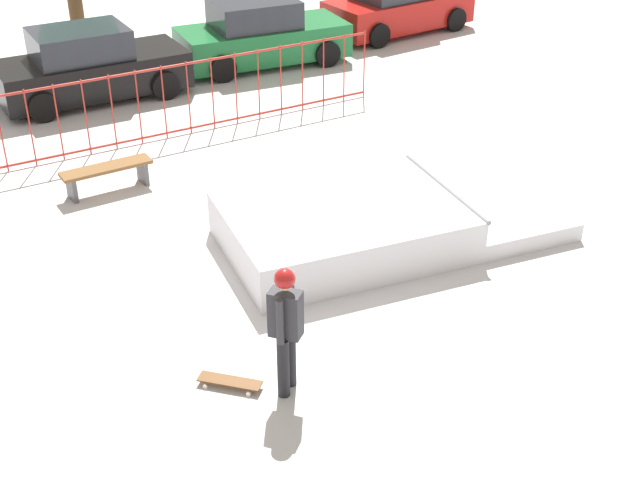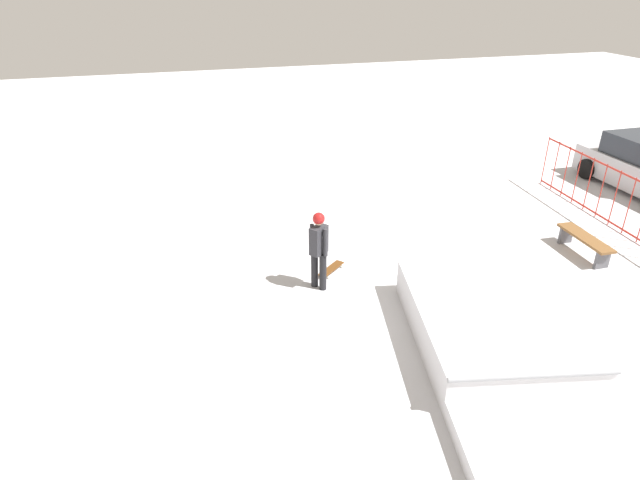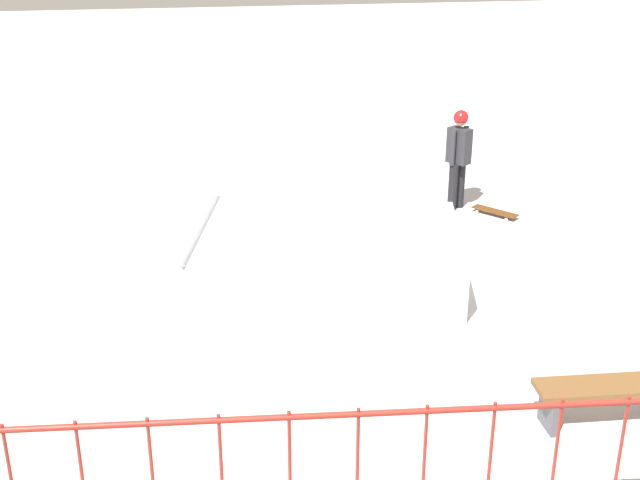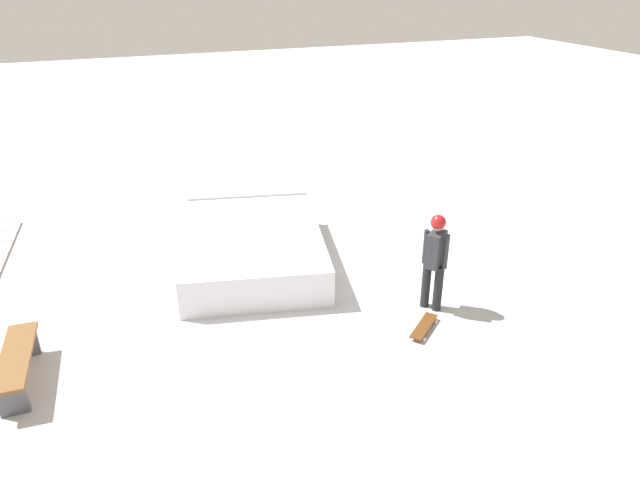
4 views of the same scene
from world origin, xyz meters
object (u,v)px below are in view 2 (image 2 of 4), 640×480
(skate_ramp, at_px, (498,342))
(skateboard, at_px, (331,269))
(skater, at_px, (319,245))
(park_bench, at_px, (585,241))

(skate_ramp, xyz_separation_m, skateboard, (-3.62, -1.87, -0.24))
(skater, distance_m, skateboard, 1.17)
(skater, distance_m, park_bench, 6.42)
(skateboard, relative_size, park_bench, 0.46)
(skateboard, bearing_deg, skate_ramp, 77.15)
(park_bench, bearing_deg, skate_ramp, -56.13)
(skate_ramp, relative_size, skateboard, 7.88)
(skateboard, height_order, park_bench, park_bench)
(skate_ramp, bearing_deg, skater, -130.62)
(park_bench, bearing_deg, skateboard, -98.60)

